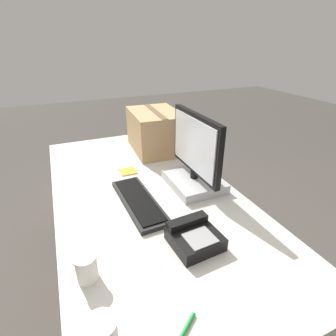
% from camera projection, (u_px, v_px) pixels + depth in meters
% --- Properties ---
extents(ground_plane, '(12.00, 12.00, 0.00)m').
position_uv_depth(ground_plane, '(150.00, 289.00, 1.72)').
color(ground_plane, '#47423D').
extents(office_desk, '(1.80, 0.90, 0.75)m').
position_uv_depth(office_desk, '(148.00, 245.00, 1.55)').
color(office_desk, beige).
rests_on(office_desk, ground_plane).
extents(monitor, '(0.45, 0.26, 0.40)m').
position_uv_depth(monitor, '(195.00, 162.00, 1.37)').
color(monitor, '#B7B7B7').
rests_on(monitor, office_desk).
extents(keyboard, '(0.46, 0.16, 0.03)m').
position_uv_depth(keyboard, '(139.00, 201.00, 1.27)').
color(keyboard, black).
rests_on(keyboard, office_desk).
extents(desk_phone, '(0.19, 0.19, 0.08)m').
position_uv_depth(desk_phone, '(194.00, 237.00, 1.02)').
color(desk_phone, black).
rests_on(desk_phone, office_desk).
extents(paper_cup_left, '(0.08, 0.08, 0.10)m').
position_uv_depth(paper_cup_left, '(86.00, 268.00, 0.86)').
color(paper_cup_left, white).
rests_on(paper_cup_left, office_desk).
extents(paper_cup_right, '(0.08, 0.08, 0.09)m').
position_uv_depth(paper_cup_right, '(103.00, 333.00, 0.67)').
color(paper_cup_right, white).
rests_on(paper_cup_right, office_desk).
extents(spoon, '(0.15, 0.03, 0.00)m').
position_uv_depth(spoon, '(92.00, 145.00, 1.95)').
color(spoon, silver).
rests_on(spoon, office_desk).
extents(cardboard_box, '(0.45, 0.34, 0.28)m').
position_uv_depth(cardboard_box, '(155.00, 131.00, 1.83)').
color(cardboard_box, tan).
rests_on(cardboard_box, office_desk).
extents(pen_marker, '(0.09, 0.12, 0.01)m').
position_uv_depth(pen_marker, '(182.00, 335.00, 0.71)').
color(pen_marker, '#198C33').
rests_on(pen_marker, office_desk).
extents(sticky_note_pad, '(0.09, 0.09, 0.01)m').
position_uv_depth(sticky_note_pad, '(128.00, 171.00, 1.57)').
color(sticky_note_pad, gold).
rests_on(sticky_note_pad, office_desk).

